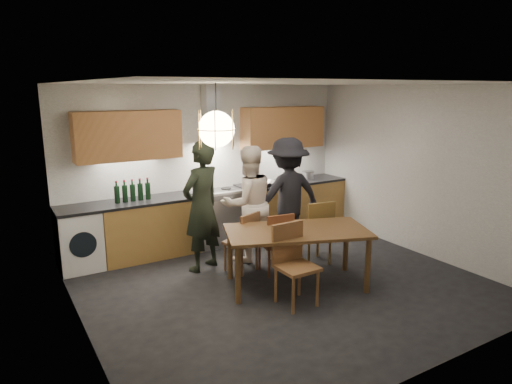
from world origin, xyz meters
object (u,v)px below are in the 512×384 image
chair_back_left (245,238)px  wine_bottles (133,190)px  chair_front (292,258)px  person_mid (248,204)px  dining_table (297,236)px  person_right (287,195)px  mixing_bowl (267,183)px  person_left (202,206)px  stock_pot (308,175)px

chair_back_left → wine_bottles: (-1.17, 1.32, 0.57)m
chair_front → person_mid: person_mid is taller
dining_table → person_mid: 1.17m
person_right → mixing_bowl: size_ratio=5.46×
person_right → mixing_bowl: (0.11, 0.78, 0.04)m
person_left → dining_table: bearing=101.4°
chair_front → mixing_bowl: bearing=63.7°
chair_front → stock_pot: bearing=48.5°
chair_back_left → person_right: 1.17m
person_mid → stock_pot: person_mid is taller
chair_back_left → mixing_bowl: 1.71m
chair_back_left → stock_pot: bearing=-167.8°
chair_front → stock_pot: stock_pot is taller
wine_bottles → mixing_bowl: bearing=-2.6°
person_left → person_mid: size_ratio=1.07×
chair_back_left → person_right: bearing=-177.0°
person_left → stock_pot: bearing=175.9°
wine_bottles → chair_front: bearing=-63.7°
mixing_bowl → wine_bottles: wine_bottles is taller
person_right → mixing_bowl: bearing=-93.5°
chair_back_left → chair_front: size_ratio=0.89×
person_left → mixing_bowl: size_ratio=5.59×
wine_bottles → dining_table: bearing=-53.7°
person_mid → mixing_bowl: person_mid is taller
stock_pot → mixing_bowl: bearing=-174.0°
chair_back_left → person_left: (-0.46, 0.41, 0.43)m
person_right → chair_front: bearing=61.9°
dining_table → person_right: (0.66, 1.17, 0.23)m
chair_back_left → person_right: (1.01, 0.43, 0.41)m
chair_back_left → person_left: 0.75m
chair_front → stock_pot: 3.20m
person_right → stock_pot: 1.40m
person_left → chair_front: bearing=84.5°
person_left → wine_bottles: (-0.70, 0.90, 0.14)m
stock_pot → person_left: bearing=-160.5°
chair_front → wine_bottles: 2.74m
chair_back_left → mixing_bowl: bearing=-152.8°
chair_front → person_right: (0.98, 1.52, 0.35)m
mixing_bowl → stock_pot: bearing=6.0°
dining_table → wine_bottles: wine_bottles is taller
person_left → stock_pot: size_ratio=9.24×
chair_front → person_mid: (0.26, 1.51, 0.31)m
dining_table → mixing_bowl: size_ratio=6.09×
person_mid → person_left: bearing=4.4°
dining_table → wine_bottles: bearing=146.8°
chair_front → stock_pot: size_ratio=4.87×
chair_front → wine_bottles: wine_bottles is taller
mixing_bowl → chair_back_left: bearing=-132.8°
chair_front → person_right: person_right is taller
dining_table → person_left: bearing=145.4°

